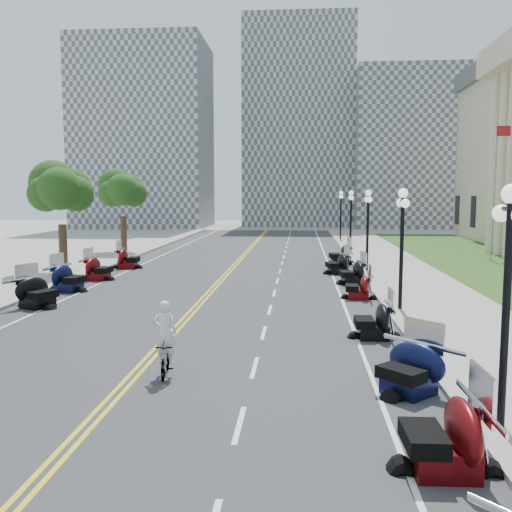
{
  "coord_description": "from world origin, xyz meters",
  "views": [
    {
      "loc": [
        4.47,
        -19.61,
        4.93
      ],
      "look_at": [
        2.41,
        6.57,
        2.0
      ],
      "focal_mm": 40.0,
      "sensor_mm": 36.0,
      "label": 1
    }
  ],
  "objects": [
    {
      "name": "lane_dash_15",
      "position": [
        3.2,
        36.0,
        0.01
      ],
      "size": [
        0.12,
        2.0,
        0.0
      ],
      "primitive_type": "cube",
      "color": "white",
      "rests_on": "road"
    },
    {
      "name": "motorcycle_n_3",
      "position": [
        7.01,
        -9.76,
        0.76
      ],
      "size": [
        2.23,
        2.23,
        1.52
      ],
      "primitive_type": null,
      "rotation": [
        0.0,
        0.0,
        -1.54
      ],
      "color": "#590A0C",
      "rests_on": "road"
    },
    {
      "name": "lane_dash_12",
      "position": [
        3.2,
        24.0,
        0.01
      ],
      "size": [
        0.12,
        2.0,
        0.0
      ],
      "primitive_type": "cube",
      "color": "white",
      "rests_on": "road"
    },
    {
      "name": "motorcycle_s_7",
      "position": [
        -7.09,
        7.7,
        0.77
      ],
      "size": [
        2.52,
        2.52,
        1.54
      ],
      "primitive_type": null,
      "rotation": [
        0.0,
        0.0,
        1.41
      ],
      "color": "black",
      "rests_on": "road"
    },
    {
      "name": "lane_dash_5",
      "position": [
        3.2,
        -4.0,
        0.01
      ],
      "size": [
        0.12,
        2.0,
        0.0
      ],
      "primitive_type": "cube",
      "color": "white",
      "rests_on": "road"
    },
    {
      "name": "sidewalk_south",
      "position": [
        -10.5,
        10.0,
        0.07
      ],
      "size": [
        5.0,
        90.0,
        0.15
      ],
      "primitive_type": "cube",
      "color": "#9E9991",
      "rests_on": "ground"
    },
    {
      "name": "lane_dash_17",
      "position": [
        3.2,
        44.0,
        0.01
      ],
      "size": [
        0.12,
        2.0,
        0.0
      ],
      "primitive_type": "cube",
      "color": "white",
      "rests_on": "road"
    },
    {
      "name": "distant_block_a",
      "position": [
        -18.0,
        62.0,
        13.0
      ],
      "size": [
        18.0,
        14.0,
        26.0
      ],
      "primitive_type": "cube",
      "color": "gray",
      "rests_on": "ground"
    },
    {
      "name": "sidewalk_north",
      "position": [
        10.5,
        10.0,
        0.07
      ],
      "size": [
        5.0,
        90.0,
        0.15
      ],
      "primitive_type": "cube",
      "color": "#9E9991",
      "rests_on": "ground"
    },
    {
      "name": "motorcycle_n_8",
      "position": [
        7.28,
        11.12,
        0.72
      ],
      "size": [
        2.34,
        2.34,
        1.43
      ],
      "primitive_type": null,
      "rotation": [
        0.0,
        0.0,
        -1.41
      ],
      "color": "black",
      "rests_on": "road"
    },
    {
      "name": "street_lamp_5",
      "position": [
        8.6,
        40.0,
        2.6
      ],
      "size": [
        0.5,
        1.2,
        4.9
      ],
      "primitive_type": null,
      "color": "black",
      "rests_on": "sidewalk_north"
    },
    {
      "name": "edge_line_north",
      "position": [
        6.4,
        10.0,
        0.01
      ],
      "size": [
        0.12,
        90.0,
        0.0
      ],
      "primitive_type": "cube",
      "color": "white",
      "rests_on": "road"
    },
    {
      "name": "street_lamp_1",
      "position": [
        8.6,
        -8.0,
        2.6
      ],
      "size": [
        0.5,
        1.2,
        4.9
      ],
      "primitive_type": null,
      "color": "black",
      "rests_on": "sidewalk_north"
    },
    {
      "name": "motorcycle_n_7",
      "position": [
        7.17,
        6.82,
        0.64
      ],
      "size": [
        1.95,
        1.95,
        1.29
      ],
      "primitive_type": null,
      "rotation": [
        0.0,
        0.0,
        -1.63
      ],
      "color": "#590A0C",
      "rests_on": "road"
    },
    {
      "name": "bicycle",
      "position": [
        0.87,
        -4.94,
        0.48
      ],
      "size": [
        0.62,
        1.62,
        0.95
      ],
      "primitive_type": "imported",
      "rotation": [
        0.0,
        0.0,
        0.11
      ],
      "color": "#A51414",
      "rests_on": "road"
    },
    {
      "name": "street_lamp_3",
      "position": [
        8.6,
        16.0,
        2.6
      ],
      "size": [
        0.5,
        1.2,
        4.9
      ],
      "primitive_type": null,
      "color": "black",
      "rests_on": "sidewalk_north"
    },
    {
      "name": "centerline_yellow_b",
      "position": [
        0.12,
        10.0,
        0.01
      ],
      "size": [
        0.12,
        90.0,
        0.0
      ],
      "primitive_type": "cube",
      "color": "yellow",
      "rests_on": "road"
    },
    {
      "name": "motorcycle_s_9",
      "position": [
        -6.73,
        16.5,
        0.74
      ],
      "size": [
        2.22,
        2.22,
        1.49
      ],
      "primitive_type": null,
      "rotation": [
        0.0,
        0.0,
        1.62
      ],
      "color": "#590A0C",
      "rests_on": "road"
    },
    {
      "name": "road",
      "position": [
        0.0,
        10.0,
        0.0
      ],
      "size": [
        16.0,
        90.0,
        0.01
      ],
      "primitive_type": "cube",
      "color": "#333335",
      "rests_on": "ground"
    },
    {
      "name": "motorcycle_n_4",
      "position": [
        7.15,
        -5.8,
        0.71
      ],
      "size": [
        2.88,
        2.88,
        1.43
      ],
      "primitive_type": null,
      "rotation": [
        0.0,
        0.0,
        -0.8
      ],
      "color": "black",
      "rests_on": "road"
    },
    {
      "name": "lane_dash_9",
      "position": [
        3.2,
        12.0,
        0.01
      ],
      "size": [
        0.12,
        2.0,
        0.0
      ],
      "primitive_type": "cube",
      "color": "white",
      "rests_on": "road"
    },
    {
      "name": "street_lamp_2",
      "position": [
        8.6,
        4.0,
        2.6
      ],
      "size": [
        0.5,
        1.2,
        4.9
      ],
      "primitive_type": null,
      "color": "black",
      "rests_on": "sidewalk_north"
    },
    {
      "name": "lane_dash_8",
      "position": [
        3.2,
        8.0,
        0.01
      ],
      "size": [
        0.12,
        2.0,
        0.0
      ],
      "primitive_type": "cube",
      "color": "white",
      "rests_on": "road"
    },
    {
      "name": "centerline_yellow_a",
      "position": [
        -0.12,
        10.0,
        0.01
      ],
      "size": [
        0.12,
        90.0,
        0.0
      ],
      "primitive_type": "cube",
      "color": "yellow",
      "rests_on": "road"
    },
    {
      "name": "ground",
      "position": [
        0.0,
        0.0,
        0.0
      ],
      "size": [
        160.0,
        160.0,
        0.0
      ],
      "primitive_type": "plane",
      "color": "gray"
    },
    {
      "name": "tree_4",
      "position": [
        -10.0,
        26.0,
        4.75
      ],
      "size": [
        4.8,
        4.8,
        9.2
      ],
      "primitive_type": null,
      "color": "#235619",
      "rests_on": "sidewalk_south"
    },
    {
      "name": "cyclist_rider",
      "position": [
        0.87,
        -4.94,
        1.81
      ],
      "size": [
        0.63,
        0.41,
        1.72
      ],
      "primitive_type": "imported",
      "rotation": [
        0.0,
        0.0,
        3.14
      ],
      "color": "silver",
      "rests_on": "bicycle"
    },
    {
      "name": "flagpole",
      "position": [
        18.0,
        22.0,
        5.0
      ],
      "size": [
        1.1,
        0.2,
        10.0
      ],
      "primitive_type": null,
      "color": "silver",
      "rests_on": "ground"
    },
    {
      "name": "motorcycle_n_10",
      "position": [
        7.18,
        19.53,
        0.77
      ],
      "size": [
        2.46,
        2.46,
        1.55
      ],
      "primitive_type": null,
      "rotation": [
        0.0,
        0.0,
        -1.45
      ],
      "color": "black",
      "rests_on": "road"
    },
    {
      "name": "motorcycle_s_6",
      "position": [
        -6.78,
        3.68,
        0.76
      ],
      "size": [
        2.86,
        2.86,
        1.52
      ],
      "primitive_type": null,
      "rotation": [
        0.0,
        0.0,
        1.16
      ],
      "color": "black",
      "rests_on": "road"
    },
    {
      "name": "motorcycle_n_5",
      "position": [
        6.96,
        -0.43,
        0.68
      ],
      "size": [
        1.98,
        1.98,
        1.37
      ],
      "primitive_type": null,
      "rotation": [
        0.0,
        0.0,
        -1.56
      ],
      "color": "black",
      "rests_on": "road"
    },
    {
      "name": "lane_dash_7",
      "position": [
        3.2,
        4.0,
        0.01
      ],
      "size": [
        0.12,
        2.0,
        0.0
      ],
      "primitive_type": "cube",
      "color": "white",
      "rests_on": "road"
    },
    {
      "name": "motorcycle_s_8",
      "position": [
        -6.91,
        11.47,
        0.74
      ],
      "size": [
        2.31,
        2.31,
        1.47
      ],
      "primitive_type": null,
      "rotation": [
        0.0,
        0.0,
        1.46
      ],
      "color": "#590A0C",
      "rests_on": "road"
    },
    {
      "name": "lane_dash_18",
      "position": [
        3.2,
        48.0,
        0.01
      ],
      "size": [
        0.12,
        2.0,
        0.0
      ],
      "primitive_type": "cube",
      "color": "white",
      "rests_on": "road"
    },
    {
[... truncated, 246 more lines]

